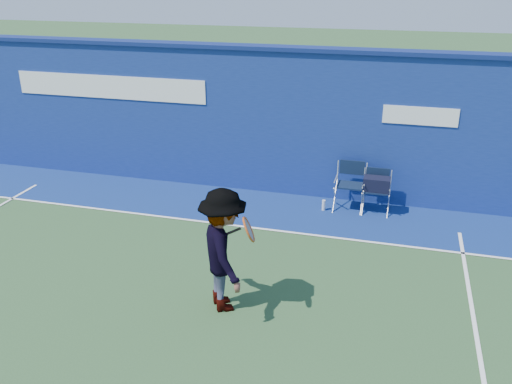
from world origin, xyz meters
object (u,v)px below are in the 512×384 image
(directors_chair_right, at_px, (376,196))
(water_bottle, at_px, (324,205))
(directors_chair_left, at_px, (349,195))
(tennis_player, at_px, (223,251))

(directors_chair_right, distance_m, water_bottle, 1.04)
(directors_chair_left, height_order, directors_chair_right, directors_chair_left)
(directors_chair_right, height_order, water_bottle, directors_chair_right)
(tennis_player, bearing_deg, directors_chair_right, 64.33)
(directors_chair_left, distance_m, water_bottle, 0.55)
(directors_chair_right, bearing_deg, tennis_player, -115.67)
(directors_chair_left, relative_size, water_bottle, 4.30)
(directors_chair_left, xyz_separation_m, water_bottle, (-0.48, -0.20, -0.19))
(directors_chair_left, bearing_deg, directors_chair_right, -3.01)
(water_bottle, bearing_deg, directors_chair_right, 10.00)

